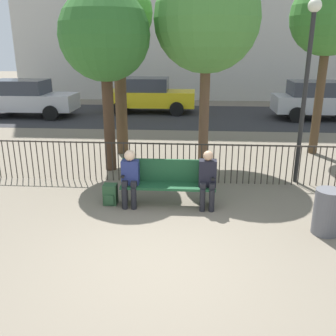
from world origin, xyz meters
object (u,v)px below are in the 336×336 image
parked_car_0 (26,98)px  trash_bin (327,212)px  parked_car_2 (322,100)px  tree_2 (207,20)px  tree_0 (329,18)px  parked_car_1 (148,95)px  park_bench (168,181)px  tree_3 (105,37)px  backpack (110,195)px  seated_person_0 (130,175)px  seated_person_1 (208,177)px  lamp_post (308,68)px  tree_1 (118,18)px

parked_car_0 → trash_bin: (9.82, -10.31, -0.44)m
parked_car_2 → tree_2: bearing=-127.7°
tree_0 → parked_car_1: 9.27m
park_bench → tree_3: 3.87m
tree_3 → parked_car_2: size_ratio=1.05×
tree_3 → backpack: bearing=-77.9°
parked_car_0 → park_bench: bearing=-52.8°
seated_person_0 → seated_person_1: bearing=0.0°
lamp_post → trash_bin: lamp_post is taller
tree_2 → trash_bin: 5.51m
lamp_post → seated_person_0: bearing=-155.6°
parked_car_0 → parked_car_2: same height
parked_car_2 → tree_3: bearing=-135.5°
park_bench → parked_car_2: bearing=58.3°
park_bench → parked_car_1: size_ratio=0.45×
tree_0 → tree_2: size_ratio=0.97×
seated_person_1 → tree_1: tree_1 is taller
backpack → tree_0: 7.59m
parked_car_0 → seated_person_0: bearing=-56.3°
tree_0 → park_bench: bearing=-134.8°
tree_1 → tree_2: (2.39, -0.84, -0.11)m
tree_2 → parked_car_2: tree_2 is taller
lamp_post → trash_bin: size_ratio=5.03×
seated_person_1 → parked_car_0: bearing=129.7°
seated_person_0 → parked_car_2: 11.81m
seated_person_0 → parked_car_2: (6.68, 9.73, 0.19)m
backpack → tree_3: (-0.48, 2.23, 3.07)m
parked_car_0 → backpack: bearing=-58.0°
tree_0 → lamp_post: 3.03m
seated_person_1 → trash_bin: (2.01, -0.92, -0.25)m
parked_car_2 → parked_car_0: bearing=-178.5°
tree_0 → trash_bin: bearing=-103.9°
lamp_post → tree_3: bearing=172.5°
tree_3 → lamp_post: tree_3 is taller
parked_car_2 → trash_bin: parked_car_2 is taller
seated_person_0 → tree_1: size_ratio=0.24×
tree_2 → park_bench: bearing=-104.5°
tree_3 → parked_car_0: 9.26m
tree_3 → parked_car_0: bearing=127.0°
tree_0 → parked_car_1: size_ratio=1.16×
trash_bin → tree_3: bearing=144.4°
tree_1 → tree_3: 1.67m
seated_person_0 → lamp_post: 4.48m
seated_person_0 → backpack: (-0.42, 0.03, -0.44)m
lamp_post → parked_car_2: 8.79m
tree_1 → trash_bin: (4.43, -4.76, -3.40)m
backpack → trash_bin: (3.96, -0.95, 0.19)m
park_bench → seated_person_1: 0.80m
tree_0 → tree_1: 5.71m
park_bench → parked_car_0: 11.63m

